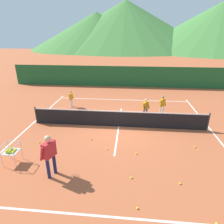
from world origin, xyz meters
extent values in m
plane|color=#B25633|center=(0.00, 0.00, 0.00)|extent=(120.00, 120.00, 0.00)
cube|color=white|center=(0.00, -6.08, 0.00)|extent=(10.41, 0.08, 0.01)
cube|color=white|center=(0.00, 4.97, 0.00)|extent=(10.41, 0.08, 0.01)
cube|color=white|center=(-5.21, 0.00, 0.00)|extent=(0.08, 11.05, 0.01)
cube|color=white|center=(5.21, 0.00, 0.00)|extent=(0.08, 11.05, 0.01)
cube|color=white|center=(0.00, 0.00, 0.00)|extent=(0.08, 5.98, 0.01)
cylinder|color=#333338|center=(-4.96, 0.00, 0.53)|extent=(0.08, 0.08, 1.05)
cylinder|color=#333338|center=(4.96, 0.00, 0.53)|extent=(0.08, 0.08, 1.05)
cube|color=black|center=(0.00, 0.00, 0.46)|extent=(9.85, 0.02, 0.92)
cube|color=white|center=(0.00, 0.00, 0.95)|extent=(9.85, 0.03, 0.06)
cylinder|color=#191E4C|center=(-2.32, -4.60, 0.42)|extent=(0.13, 0.13, 0.85)
cylinder|color=#191E4C|center=(-2.20, -4.30, 0.42)|extent=(0.13, 0.13, 0.85)
cube|color=#B2262D|center=(-2.26, -4.45, 1.15)|extent=(0.41, 0.56, 0.60)
sphere|color=#DBAD84|center=(-2.26, -4.45, 1.60)|extent=(0.24, 0.24, 0.24)
cylinder|color=#B2262D|center=(-2.44, -4.69, 1.11)|extent=(0.25, 0.17, 0.58)
cylinder|color=#B2262D|center=(-2.19, -4.17, 1.11)|extent=(0.20, 0.15, 0.59)
torus|color=#262628|center=(-2.42, -4.07, 1.05)|extent=(0.13, 0.28, 0.29)
cylinder|color=black|center=(-2.20, -4.16, 1.05)|extent=(0.21, 0.11, 0.03)
cylinder|color=silver|center=(-3.67, 3.04, 0.31)|extent=(0.09, 0.09, 0.62)
cylinder|color=silver|center=(-3.67, 2.80, 0.31)|extent=(0.09, 0.09, 0.62)
cube|color=orange|center=(-3.67, 2.92, 0.83)|extent=(0.17, 0.37, 0.43)
sphere|color=tan|center=(-3.67, 2.92, 1.16)|extent=(0.17, 0.17, 0.17)
cylinder|color=orange|center=(-3.61, 3.13, 0.81)|extent=(0.17, 0.07, 0.42)
cylinder|color=orange|center=(-3.64, 2.71, 0.80)|extent=(0.13, 0.07, 0.43)
cylinder|color=navy|center=(1.69, 1.52, 0.32)|extent=(0.09, 0.09, 0.64)
cylinder|color=navy|center=(1.51, 1.35, 0.32)|extent=(0.09, 0.09, 0.64)
cube|color=orange|center=(1.60, 1.43, 0.86)|extent=(0.40, 0.39, 0.45)
sphere|color=#DBAD84|center=(1.60, 1.43, 1.20)|extent=(0.18, 0.18, 0.18)
cylinder|color=orange|center=(1.80, 1.55, 0.83)|extent=(0.17, 0.17, 0.44)
cylinder|color=orange|center=(1.47, 1.26, 0.83)|extent=(0.14, 0.14, 0.44)
torus|color=#262628|center=(1.65, 1.07, 0.83)|extent=(0.23, 0.22, 0.29)
cylinder|color=black|center=(1.48, 1.24, 0.83)|extent=(0.17, 0.18, 0.03)
cylinder|color=silver|center=(2.79, 2.03, 0.34)|extent=(0.10, 0.10, 0.67)
cylinder|color=silver|center=(2.62, 1.84, 0.34)|extent=(0.10, 0.10, 0.67)
cube|color=orange|center=(2.70, 1.94, 0.91)|extent=(0.40, 0.42, 0.47)
sphere|color=#996B4C|center=(2.70, 1.94, 1.26)|extent=(0.19, 0.19, 0.19)
cylinder|color=orange|center=(2.90, 2.07, 0.88)|extent=(0.18, 0.17, 0.46)
cylinder|color=orange|center=(2.57, 1.74, 0.87)|extent=(0.15, 0.15, 0.46)
cylinder|color=#B7B7BC|center=(-4.46, -3.58, 0.45)|extent=(0.02, 0.02, 0.89)
cylinder|color=#B7B7BC|center=(-3.90, -3.58, 0.45)|extent=(0.02, 0.02, 0.89)
cylinder|color=#B7B7BC|center=(-4.46, -4.14, 0.45)|extent=(0.02, 0.02, 0.89)
cylinder|color=#B7B7BC|center=(-3.90, -4.14, 0.45)|extent=(0.02, 0.02, 0.89)
cube|color=#B7B7BC|center=(-4.18, -3.86, 0.55)|extent=(0.56, 0.56, 0.01)
cube|color=#B7B7BC|center=(-4.18, -3.58, 0.89)|extent=(0.56, 0.02, 0.02)
cube|color=#B7B7BC|center=(-4.18, -4.14, 0.89)|extent=(0.56, 0.02, 0.02)
cube|color=#B7B7BC|center=(-4.46, -3.86, 0.89)|extent=(0.02, 0.56, 0.02)
cube|color=#B7B7BC|center=(-3.90, -3.86, 0.89)|extent=(0.02, 0.56, 0.02)
sphere|color=yellow|center=(-4.31, -4.00, 0.58)|extent=(0.07, 0.07, 0.07)
sphere|color=yellow|center=(-4.31, -3.93, 0.58)|extent=(0.07, 0.07, 0.07)
sphere|color=yellow|center=(-4.31, -3.86, 0.58)|extent=(0.07, 0.07, 0.07)
sphere|color=yellow|center=(-4.31, -3.79, 0.58)|extent=(0.07, 0.07, 0.07)
sphere|color=yellow|center=(-4.31, -3.73, 0.58)|extent=(0.07, 0.07, 0.07)
sphere|color=yellow|center=(-4.25, -3.99, 0.58)|extent=(0.07, 0.07, 0.07)
sphere|color=yellow|center=(-4.24, -3.92, 0.58)|extent=(0.07, 0.07, 0.07)
sphere|color=yellow|center=(-4.25, -3.87, 0.58)|extent=(0.07, 0.07, 0.07)
sphere|color=yellow|center=(-4.24, -3.80, 0.58)|extent=(0.07, 0.07, 0.07)
sphere|color=yellow|center=(-4.24, -3.73, 0.59)|extent=(0.07, 0.07, 0.07)
sphere|color=yellow|center=(-4.18, -3.99, 0.59)|extent=(0.07, 0.07, 0.07)
sphere|color=yellow|center=(-4.19, -3.92, 0.59)|extent=(0.07, 0.07, 0.07)
sphere|color=yellow|center=(-4.17, -3.86, 0.58)|extent=(0.07, 0.07, 0.07)
sphere|color=yellow|center=(-4.19, -3.79, 0.58)|extent=(0.07, 0.07, 0.07)
sphere|color=yellow|center=(-4.18, -3.73, 0.58)|extent=(0.07, 0.07, 0.07)
sphere|color=yellow|center=(-4.12, -3.99, 0.59)|extent=(0.07, 0.07, 0.07)
sphere|color=yellow|center=(-4.12, -3.93, 0.58)|extent=(0.07, 0.07, 0.07)
sphere|color=yellow|center=(-4.12, -3.86, 0.58)|extent=(0.07, 0.07, 0.07)
sphere|color=yellow|center=(-4.12, -3.80, 0.58)|extent=(0.07, 0.07, 0.07)
sphere|color=yellow|center=(-4.11, -3.73, 0.59)|extent=(0.07, 0.07, 0.07)
sphere|color=yellow|center=(-4.05, -4.00, 0.58)|extent=(0.07, 0.07, 0.07)
sphere|color=yellow|center=(-4.05, -3.93, 0.58)|extent=(0.07, 0.07, 0.07)
sphere|color=yellow|center=(-4.05, -3.87, 0.59)|extent=(0.07, 0.07, 0.07)
sphere|color=yellow|center=(-4.05, -3.80, 0.59)|extent=(0.07, 0.07, 0.07)
sphere|color=yellow|center=(-4.05, -3.73, 0.58)|extent=(0.07, 0.07, 0.07)
sphere|color=yellow|center=(-4.31, -3.99, 0.64)|extent=(0.07, 0.07, 0.07)
sphere|color=yellow|center=(-4.31, -3.92, 0.64)|extent=(0.07, 0.07, 0.07)
sphere|color=yellow|center=(-4.31, -3.87, 0.64)|extent=(0.07, 0.07, 0.07)
sphere|color=yellow|center=(-4.31, -3.79, 0.64)|extent=(0.07, 0.07, 0.07)
sphere|color=yellow|center=(-4.31, -3.73, 0.64)|extent=(0.07, 0.07, 0.07)
sphere|color=yellow|center=(-4.24, -3.99, 0.64)|extent=(0.07, 0.07, 0.07)
sphere|color=yellow|center=(-4.25, -3.92, 0.64)|extent=(0.07, 0.07, 0.07)
sphere|color=yellow|center=(-4.25, -3.86, 0.64)|extent=(0.07, 0.07, 0.07)
sphere|color=yellow|center=(-4.24, -3.80, 0.64)|extent=(0.07, 0.07, 0.07)
sphere|color=yellow|center=(-4.25, -3.73, 0.64)|extent=(0.07, 0.07, 0.07)
sphere|color=yellow|center=(-4.18, -4.00, 0.63)|extent=(0.07, 0.07, 0.07)
sphere|color=yellow|center=(-4.18, -3.93, 0.64)|extent=(0.07, 0.07, 0.07)
sphere|color=yellow|center=(-4.18, -3.87, 0.64)|extent=(0.07, 0.07, 0.07)
sphere|color=yellow|center=(-4.18, -3.80, 0.64)|extent=(0.07, 0.07, 0.07)
sphere|color=yellow|center=(3.18, -6.03, 0.03)|extent=(0.07, 0.07, 0.07)
sphere|color=yellow|center=(2.51, -4.49, 0.03)|extent=(0.07, 0.07, 0.07)
sphere|color=yellow|center=(-0.38, -2.50, 0.03)|extent=(0.07, 0.07, 0.07)
sphere|color=yellow|center=(3.77, -1.91, 0.03)|extent=(0.07, 0.07, 0.07)
sphere|color=yellow|center=(-1.30, -1.68, 0.03)|extent=(0.07, 0.07, 0.07)
sphere|color=yellow|center=(-3.82, -2.21, 0.03)|extent=(0.07, 0.07, 0.07)
sphere|color=yellow|center=(0.98, -2.74, 0.03)|extent=(0.07, 0.07, 0.07)
sphere|color=yellow|center=(0.95, -5.71, 0.03)|extent=(0.07, 0.07, 0.07)
sphere|color=yellow|center=(0.76, -4.35, 0.03)|extent=(0.07, 0.07, 0.07)
cube|color=#1E5B2D|center=(0.00, 9.32, 1.03)|extent=(22.91, 0.08, 2.06)
cone|color=#427A38|center=(-1.92, 66.59, 8.02)|extent=(59.66, 59.66, 16.04)
cone|color=#427A38|center=(28.28, 59.39, 7.22)|extent=(53.84, 53.84, 14.44)
cone|color=#427A38|center=(-11.57, 61.12, 5.92)|extent=(44.20, 44.20, 11.84)
camera|label=1|loc=(0.59, -10.24, 5.05)|focal=31.25mm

